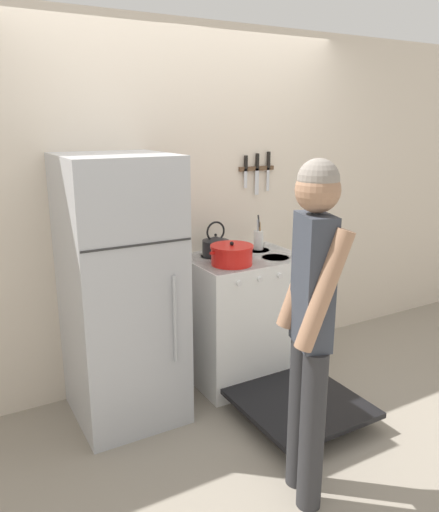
{
  "coord_description": "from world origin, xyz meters",
  "views": [
    {
      "loc": [
        -1.57,
        -3.23,
        1.88
      ],
      "look_at": [
        0.01,
        -0.46,
        1.02
      ],
      "focal_mm": 35.0,
      "sensor_mm": 36.0,
      "label": 1
    }
  ],
  "objects_px": {
    "dutch_oven_pot": "(232,255)",
    "person": "(311,317)",
    "refrigerator": "(121,291)",
    "tea_kettle": "(216,245)",
    "utensil_jar": "(258,239)",
    "stove_range": "(247,320)"
  },
  "relations": [
    {
      "from": "stove_range",
      "to": "person",
      "type": "height_order",
      "value": "person"
    },
    {
      "from": "dutch_oven_pot",
      "to": "person",
      "type": "distance_m",
      "value": 1.13
    },
    {
      "from": "tea_kettle",
      "to": "utensil_jar",
      "type": "relative_size",
      "value": 0.95
    },
    {
      "from": "utensil_jar",
      "to": "stove_range",
      "type": "bearing_deg",
      "value": -140.34
    },
    {
      "from": "stove_range",
      "to": "person",
      "type": "bearing_deg",
      "value": -108.87
    },
    {
      "from": "dutch_oven_pot",
      "to": "tea_kettle",
      "type": "relative_size",
      "value": 1.31
    },
    {
      "from": "refrigerator",
      "to": "utensil_jar",
      "type": "relative_size",
      "value": 6.34
    },
    {
      "from": "tea_kettle",
      "to": "person",
      "type": "relative_size",
      "value": 0.15
    },
    {
      "from": "tea_kettle",
      "to": "person",
      "type": "distance_m",
      "value": 1.37
    },
    {
      "from": "stove_range",
      "to": "tea_kettle",
      "type": "height_order",
      "value": "tea_kettle"
    },
    {
      "from": "dutch_oven_pot",
      "to": "person",
      "type": "relative_size",
      "value": 0.19
    },
    {
      "from": "person",
      "to": "tea_kettle",
      "type": "bearing_deg",
      "value": 8.37
    },
    {
      "from": "tea_kettle",
      "to": "utensil_jar",
      "type": "height_order",
      "value": "utensil_jar"
    },
    {
      "from": "person",
      "to": "refrigerator",
      "type": "bearing_deg",
      "value": 42.62
    },
    {
      "from": "tea_kettle",
      "to": "utensil_jar",
      "type": "xyz_separation_m",
      "value": [
        0.37,
        0.01,
        0.0
      ]
    },
    {
      "from": "refrigerator",
      "to": "tea_kettle",
      "type": "xyz_separation_m",
      "value": [
        0.77,
        0.16,
        0.17
      ]
    },
    {
      "from": "refrigerator",
      "to": "stove_range",
      "type": "xyz_separation_m",
      "value": [
        0.94,
        -0.0,
        -0.38
      ]
    },
    {
      "from": "refrigerator",
      "to": "tea_kettle",
      "type": "bearing_deg",
      "value": 11.82
    },
    {
      "from": "dutch_oven_pot",
      "to": "utensil_jar",
      "type": "relative_size",
      "value": 1.25
    },
    {
      "from": "stove_range",
      "to": "tea_kettle",
      "type": "xyz_separation_m",
      "value": [
        -0.17,
        0.16,
        0.55
      ]
    },
    {
      "from": "tea_kettle",
      "to": "person",
      "type": "bearing_deg",
      "value": -99.92
    },
    {
      "from": "refrigerator",
      "to": "utensil_jar",
      "type": "distance_m",
      "value": 1.17
    }
  ]
}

